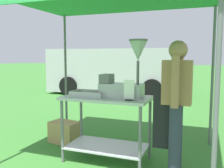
# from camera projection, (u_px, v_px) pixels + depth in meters

# --- Properties ---
(ground_plane) EXTENTS (70.00, 70.00, 0.00)m
(ground_plane) POSITION_uv_depth(u_px,v_px,m) (153.00, 102.00, 7.90)
(ground_plane) COLOR #3D7F33
(stall_canopy) EXTENTS (2.87, 2.23, 2.25)m
(stall_canopy) POSITION_uv_depth(u_px,v_px,m) (109.00, 0.00, 3.33)
(stall_canopy) COLOR slate
(stall_canopy) RESTS_ON ground
(donut_cart) EXTENTS (1.17, 0.64, 0.89)m
(donut_cart) POSITION_uv_depth(u_px,v_px,m) (107.00, 116.00, 3.40)
(donut_cart) COLOR #B7B7BC
(donut_cart) RESTS_ON ground
(donut_tray) EXTENTS (0.47, 0.29, 0.07)m
(donut_tray) POSITION_uv_depth(u_px,v_px,m) (89.00, 95.00, 3.41)
(donut_tray) COLOR #B7B7BC
(donut_tray) RESTS_ON donut_cart
(donut_fryer) EXTENTS (0.62, 0.28, 0.75)m
(donut_fryer) POSITION_uv_depth(u_px,v_px,m) (125.00, 77.00, 3.28)
(donut_fryer) COLOR #B7B7BC
(donut_fryer) RESTS_ON donut_cart
(menu_sign) EXTENTS (0.13, 0.05, 0.25)m
(menu_sign) POSITION_uv_depth(u_px,v_px,m) (129.00, 92.00, 3.07)
(menu_sign) COLOR black
(menu_sign) RESTS_ON donut_cart
(vendor) EXTENTS (0.45, 0.53, 1.61)m
(vendor) POSITION_uv_depth(u_px,v_px,m) (176.00, 100.00, 2.99)
(vendor) COLOR #2D3347
(vendor) RESTS_ON ground
(supply_crate) EXTENTS (0.52, 0.39, 0.35)m
(supply_crate) POSITION_uv_depth(u_px,v_px,m) (65.00, 132.00, 4.16)
(supply_crate) COLOR tan
(supply_crate) RESTS_ON ground
(van_silver) EXTENTS (5.05, 2.29, 1.69)m
(van_silver) POSITION_uv_depth(u_px,v_px,m) (116.00, 71.00, 9.59)
(van_silver) COLOR #BCBCC1
(van_silver) RESTS_ON ground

